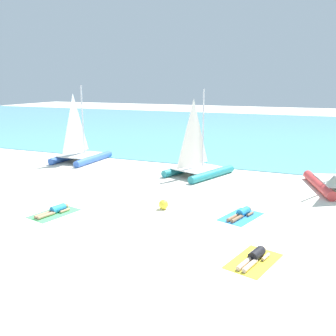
{
  "coord_description": "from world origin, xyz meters",
  "views": [
    {
      "loc": [
        6.55,
        -10.88,
        5.2
      ],
      "look_at": [
        0.0,
        4.87,
        1.2
      ],
      "focal_mm": 39.39,
      "sensor_mm": 36.0,
      "label": 1
    }
  ],
  "objects": [
    {
      "name": "sunbather_middle",
      "position": [
        3.96,
        2.96,
        0.13
      ],
      "size": [
        0.84,
        1.54,
        0.3
      ],
      "rotation": [
        0.0,
        0.0,
        -0.31
      ],
      "color": "#268CCC",
      "rests_on": "towel_middle"
    },
    {
      "name": "towel_left",
      "position": [
        -3.11,
        0.36,
        0.01
      ],
      "size": [
        1.49,
        2.1,
        0.01
      ],
      "primitive_type": "cube",
      "rotation": [
        0.0,
        0.0,
        -0.22
      ],
      "color": "#4CB266",
      "rests_on": "ground"
    },
    {
      "name": "beach_ball",
      "position": [
        0.75,
        2.56,
        0.2
      ],
      "size": [
        0.4,
        0.4,
        0.4
      ],
      "primitive_type": "sphere",
      "color": "yellow",
      "rests_on": "ground"
    },
    {
      "name": "sunbather_left",
      "position": [
        -3.1,
        0.42,
        0.13
      ],
      "size": [
        0.73,
        1.56,
        0.3
      ],
      "rotation": [
        0.0,
        0.0,
        -0.22
      ],
      "color": "#268CCC",
      "rests_on": "towel_left"
    },
    {
      "name": "sunbather_right",
      "position": [
        5.07,
        -0.58,
        0.13
      ],
      "size": [
        0.79,
        1.55,
        0.3
      ],
      "rotation": [
        0.0,
        0.0,
        -0.27
      ],
      "color": "black",
      "rests_on": "towel_right"
    },
    {
      "name": "sailboat_blue",
      "position": [
        -8.18,
        9.21,
        0.74
      ],
      "size": [
        2.49,
        3.85,
        4.99
      ],
      "rotation": [
        0.0,
        0.0,
        -0.01
      ],
      "color": "blue",
      "rests_on": "ground"
    },
    {
      "name": "towel_right",
      "position": [
        5.06,
        -0.64,
        0.01
      ],
      "size": [
        1.56,
        2.12,
        0.01
      ],
      "primitive_type": "cube",
      "rotation": [
        0.0,
        0.0,
        -0.27
      ],
      "color": "yellow",
      "rests_on": "ground"
    },
    {
      "name": "sailboat_teal",
      "position": [
        0.27,
        8.56,
        0.72
      ],
      "size": [
        3.51,
        4.29,
        4.82
      ],
      "rotation": [
        0.0,
        0.0,
        -0.36
      ],
      "color": "teal",
      "rests_on": "ground"
    },
    {
      "name": "towel_middle",
      "position": [
        3.94,
        2.9,
        0.01
      ],
      "size": [
        1.62,
        2.14,
        0.01
      ],
      "primitive_type": "cube",
      "rotation": [
        0.0,
        0.0,
        -0.31
      ],
      "color": "#338CD8",
      "rests_on": "ground"
    },
    {
      "name": "ocean_water",
      "position": [
        0.0,
        30.83,
        0.03
      ],
      "size": [
        120.0,
        40.0,
        0.05
      ],
      "primitive_type": "cube",
      "color": "#5BB2C1",
      "rests_on": "ground"
    },
    {
      "name": "ground_plane",
      "position": [
        0.0,
        10.0,
        0.0
      ],
      "size": [
        120.0,
        120.0,
        0.0
      ],
      "primitive_type": "plane",
      "color": "silver"
    }
  ]
}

